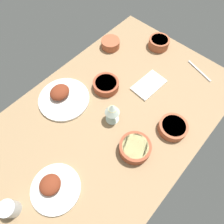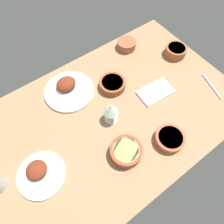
{
  "view_description": "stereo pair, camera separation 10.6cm",
  "coord_description": "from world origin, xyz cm",
  "px_view_note": "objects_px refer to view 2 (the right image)",
  "views": [
    {
      "loc": [
        -38.19,
        -34.54,
        98.87
      ],
      "look_at": [
        0.0,
        0.0,
        6.0
      ],
      "focal_mm": 32.34,
      "sensor_mm": 36.0,
      "label": 1
    },
    {
      "loc": [
        -30.3,
        -41.63,
        98.87
      ],
      "look_at": [
        0.0,
        0.0,
        6.0
      ],
      "focal_mm": 32.34,
      "sensor_mm": 36.0,
      "label": 2
    }
  ],
  "objects_px": {
    "plate_near_viewer": "(40,173)",
    "bowl_pasta": "(176,51)",
    "wine_glass": "(111,110)",
    "bowl_potatoes": "(126,151)",
    "bowl_sauce": "(112,84)",
    "plate_center_main": "(68,89)",
    "folded_napkin": "(156,92)",
    "bowl_cream": "(170,139)",
    "fork_loose": "(212,86)",
    "bowl_onions": "(127,44)"
  },
  "relations": [
    {
      "from": "bowl_onions",
      "to": "folded_napkin",
      "type": "height_order",
      "value": "bowl_onions"
    },
    {
      "from": "bowl_cream",
      "to": "bowl_sauce",
      "type": "relative_size",
      "value": 0.99
    },
    {
      "from": "bowl_pasta",
      "to": "wine_glass",
      "type": "distance_m",
      "value": 0.62
    },
    {
      "from": "bowl_onions",
      "to": "fork_loose",
      "type": "bearing_deg",
      "value": -69.06
    },
    {
      "from": "wine_glass",
      "to": "bowl_potatoes",
      "type": "bearing_deg",
      "value": -105.59
    },
    {
      "from": "plate_near_viewer",
      "to": "bowl_potatoes",
      "type": "distance_m",
      "value": 0.4
    },
    {
      "from": "bowl_sauce",
      "to": "fork_loose",
      "type": "height_order",
      "value": "bowl_sauce"
    },
    {
      "from": "bowl_potatoes",
      "to": "bowl_cream",
      "type": "bearing_deg",
      "value": -18.81
    },
    {
      "from": "bowl_pasta",
      "to": "folded_napkin",
      "type": "xyz_separation_m",
      "value": [
        -0.3,
        -0.15,
        -0.03
      ]
    },
    {
      "from": "bowl_onions",
      "to": "wine_glass",
      "type": "xyz_separation_m",
      "value": [
        -0.39,
        -0.37,
        0.07
      ]
    },
    {
      "from": "bowl_cream",
      "to": "bowl_onions",
      "type": "xyz_separation_m",
      "value": [
        0.23,
        0.63,
        0.0
      ]
    },
    {
      "from": "bowl_sauce",
      "to": "bowl_onions",
      "type": "bearing_deg",
      "value": 37.85
    },
    {
      "from": "wine_glass",
      "to": "fork_loose",
      "type": "relative_size",
      "value": 0.75
    },
    {
      "from": "folded_napkin",
      "to": "bowl_onions",
      "type": "bearing_deg",
      "value": 77.41
    },
    {
      "from": "fork_loose",
      "to": "folded_napkin",
      "type": "bearing_deg",
      "value": 76.65
    },
    {
      "from": "fork_loose",
      "to": "bowl_potatoes",
      "type": "bearing_deg",
      "value": 107.64
    },
    {
      "from": "bowl_sauce",
      "to": "plate_center_main",
      "type": "bearing_deg",
      "value": 150.4
    },
    {
      "from": "bowl_cream",
      "to": "bowl_potatoes",
      "type": "xyz_separation_m",
      "value": [
        -0.21,
        0.07,
        0.01
      ]
    },
    {
      "from": "bowl_pasta",
      "to": "bowl_cream",
      "type": "bearing_deg",
      "value": -137.38
    },
    {
      "from": "bowl_potatoes",
      "to": "folded_napkin",
      "type": "distance_m",
      "value": 0.4
    },
    {
      "from": "bowl_sauce",
      "to": "fork_loose",
      "type": "xyz_separation_m",
      "value": [
        0.47,
        -0.34,
        -0.02
      ]
    },
    {
      "from": "plate_near_viewer",
      "to": "bowl_sauce",
      "type": "relative_size",
      "value": 1.5
    },
    {
      "from": "plate_near_viewer",
      "to": "bowl_onions",
      "type": "xyz_separation_m",
      "value": [
        0.82,
        0.41,
        0.01
      ]
    },
    {
      "from": "plate_near_viewer",
      "to": "bowl_sauce",
      "type": "height_order",
      "value": "plate_near_viewer"
    },
    {
      "from": "bowl_cream",
      "to": "folded_napkin",
      "type": "relative_size",
      "value": 0.74
    },
    {
      "from": "plate_near_viewer",
      "to": "folded_napkin",
      "type": "bearing_deg",
      "value": 2.41
    },
    {
      "from": "wine_glass",
      "to": "fork_loose",
      "type": "height_order",
      "value": "wine_glass"
    },
    {
      "from": "plate_center_main",
      "to": "bowl_potatoes",
      "type": "xyz_separation_m",
      "value": [
        0.04,
        -0.48,
        0.01
      ]
    },
    {
      "from": "plate_near_viewer",
      "to": "bowl_pasta",
      "type": "height_order",
      "value": "plate_near_viewer"
    },
    {
      "from": "plate_center_main",
      "to": "bowl_sauce",
      "type": "distance_m",
      "value": 0.25
    },
    {
      "from": "bowl_potatoes",
      "to": "bowl_sauce",
      "type": "bearing_deg",
      "value": 62.97
    },
    {
      "from": "folded_napkin",
      "to": "fork_loose",
      "type": "relative_size",
      "value": 1.05
    },
    {
      "from": "bowl_onions",
      "to": "folded_napkin",
      "type": "xyz_separation_m",
      "value": [
        -0.08,
        -0.38,
        -0.02
      ]
    },
    {
      "from": "wine_glass",
      "to": "plate_center_main",
      "type": "bearing_deg",
      "value": 107.19
    },
    {
      "from": "plate_center_main",
      "to": "bowl_potatoes",
      "type": "relative_size",
      "value": 1.85
    },
    {
      "from": "wine_glass",
      "to": "plate_near_viewer",
      "type": "bearing_deg",
      "value": -174.46
    },
    {
      "from": "plate_near_viewer",
      "to": "fork_loose",
      "type": "bearing_deg",
      "value": -7.34
    },
    {
      "from": "plate_near_viewer",
      "to": "bowl_onions",
      "type": "distance_m",
      "value": 0.91
    },
    {
      "from": "bowl_cream",
      "to": "bowl_pasta",
      "type": "bearing_deg",
      "value": 42.62
    },
    {
      "from": "bowl_cream",
      "to": "bowl_onions",
      "type": "relative_size",
      "value": 1.23
    },
    {
      "from": "bowl_pasta",
      "to": "bowl_potatoes",
      "type": "bearing_deg",
      "value": -153.19
    },
    {
      "from": "bowl_sauce",
      "to": "wine_glass",
      "type": "bearing_deg",
      "value": -128.03
    },
    {
      "from": "bowl_potatoes",
      "to": "folded_napkin",
      "type": "relative_size",
      "value": 0.78
    },
    {
      "from": "bowl_potatoes",
      "to": "wine_glass",
      "type": "bearing_deg",
      "value": 74.41
    },
    {
      "from": "folded_napkin",
      "to": "bowl_potatoes",
      "type": "bearing_deg",
      "value": -152.96
    },
    {
      "from": "bowl_cream",
      "to": "folded_napkin",
      "type": "bearing_deg",
      "value": 60.85
    },
    {
      "from": "fork_loose",
      "to": "plate_center_main",
      "type": "bearing_deg",
      "value": 71.83
    },
    {
      "from": "plate_center_main",
      "to": "folded_napkin",
      "type": "bearing_deg",
      "value": -37.26
    },
    {
      "from": "bowl_cream",
      "to": "fork_loose",
      "type": "distance_m",
      "value": 0.44
    },
    {
      "from": "fork_loose",
      "to": "bowl_pasta",
      "type": "bearing_deg",
      "value": 14.83
    }
  ]
}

